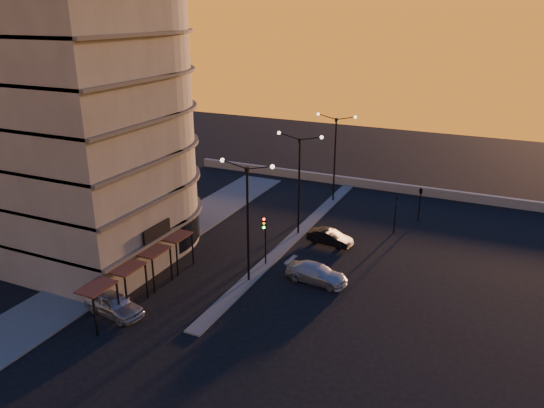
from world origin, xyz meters
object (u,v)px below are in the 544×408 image
(car_sedan, at_px, (330,237))
(traffic_light_main, at_px, (265,233))
(car_hatchback, at_px, (114,304))
(car_wagon, at_px, (316,273))
(streetlamp_mid, at_px, (299,176))

(car_sedan, bearing_deg, traffic_light_main, 158.43)
(car_hatchback, bearing_deg, car_sedan, -19.78)
(traffic_light_main, bearing_deg, car_wagon, -9.62)
(streetlamp_mid, height_order, car_hatchback, streetlamp_mid)
(streetlamp_mid, distance_m, car_sedan, 6.07)
(streetlamp_mid, height_order, car_wagon, streetlamp_mid)
(streetlamp_mid, relative_size, car_hatchback, 2.08)
(traffic_light_main, bearing_deg, car_hatchback, -119.23)
(car_hatchback, height_order, car_sedan, car_hatchback)
(car_hatchback, xyz_separation_m, car_sedan, (9.54, 17.11, -0.11))
(car_hatchback, distance_m, car_sedan, 19.59)
(car_sedan, xyz_separation_m, car_wagon, (1.34, -6.96, 0.04))
(traffic_light_main, height_order, car_hatchback, traffic_light_main)
(streetlamp_mid, xyz_separation_m, traffic_light_main, (0.00, -7.13, -2.70))
(streetlamp_mid, bearing_deg, car_wagon, -59.08)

